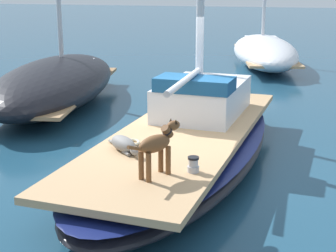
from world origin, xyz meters
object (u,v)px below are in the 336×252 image
object	(u,v)px
dog_brown	(157,145)
moored_boat_far_astern	(264,51)
sailboat_main	(184,148)
deck_winch	(193,165)
coiled_rope	(130,142)
moored_boat_port_side	(55,82)
dog_grey	(124,144)

from	to	relation	value
dog_brown	moored_boat_far_astern	size ratio (longest dim) A/B	0.12
sailboat_main	deck_winch	size ratio (longest dim) A/B	35.21
coiled_rope	moored_boat_port_side	xyz separation A→B (m)	(-3.66, 4.53, -0.08)
moored_boat_far_astern	deck_winch	bearing A→B (deg)	-88.97
deck_winch	coiled_rope	bearing A→B (deg)	143.10
dog_brown	moored_boat_port_side	distance (m)	7.25
dog_brown	moored_boat_port_side	world-z (taller)	moored_boat_port_side
dog_brown	dog_grey	distance (m)	1.15
moored_boat_far_astern	coiled_rope	bearing A→B (deg)	-94.54
deck_winch	moored_boat_port_side	distance (m)	7.31
sailboat_main	moored_boat_far_astern	distance (m)	11.42
dog_brown	moored_boat_far_astern	xyz separation A→B (m)	(0.18, 13.53, -0.50)
sailboat_main	moored_boat_far_astern	size ratio (longest dim) A/B	1.03
sailboat_main	deck_winch	xyz separation A→B (m)	(0.59, -1.87, 0.42)
dog_brown	coiled_rope	xyz separation A→B (m)	(-0.80, 1.17, -0.40)
sailboat_main	moored_boat_far_astern	world-z (taller)	moored_boat_far_astern
deck_winch	moored_boat_port_side	xyz separation A→B (m)	(-4.88, 5.45, -0.15)
dog_grey	moored_boat_far_astern	world-z (taller)	moored_boat_far_astern
sailboat_main	dog_brown	distance (m)	2.26
moored_boat_port_side	moored_boat_far_astern	bearing A→B (deg)	59.37
dog_grey	coiled_rope	world-z (taller)	dog_grey
moored_boat_far_astern	moored_boat_port_side	bearing A→B (deg)	-120.63
sailboat_main	dog_grey	xyz separation A→B (m)	(-0.59, -1.31, 0.43)
sailboat_main	coiled_rope	size ratio (longest dim) A/B	22.82
dog_brown	coiled_rope	bearing A→B (deg)	124.33
sailboat_main	dog_grey	distance (m)	1.50
dog_grey	coiled_rope	bearing A→B (deg)	97.39
deck_winch	moored_boat_port_side	size ratio (longest dim) A/B	0.03
coiled_rope	moored_boat_port_side	world-z (taller)	moored_boat_port_side
dog_grey	moored_boat_far_astern	bearing A→B (deg)	85.80
dog_brown	moored_boat_far_astern	bearing A→B (deg)	89.23
sailboat_main	dog_brown	bearing A→B (deg)	-85.48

